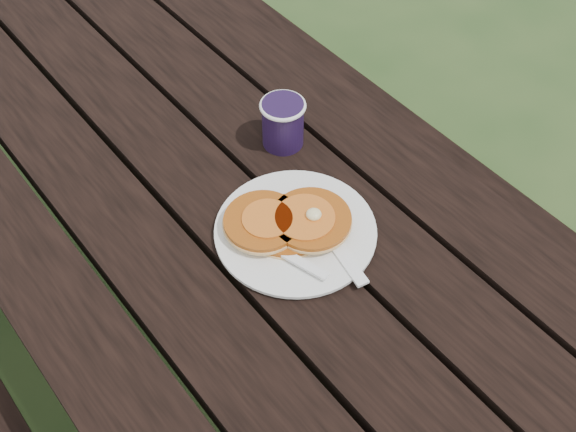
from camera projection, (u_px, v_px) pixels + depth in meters
ground at (204, 356)px, 1.86m from camera, size 60.00×60.00×0.00m
picnic_table at (189, 272)px, 1.58m from camera, size 1.36×1.80×0.75m
plate at (295, 232)px, 1.15m from camera, size 0.28×0.28×0.01m
pancake_stack at (288, 222)px, 1.14m from camera, size 0.19×0.17×0.04m
knife at (334, 243)px, 1.13m from camera, size 0.05×0.18×0.00m
fork at (297, 260)px, 1.10m from camera, size 0.08×0.16×0.01m
coffee_cup at (283, 121)px, 1.25m from camera, size 0.08×0.08×0.09m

